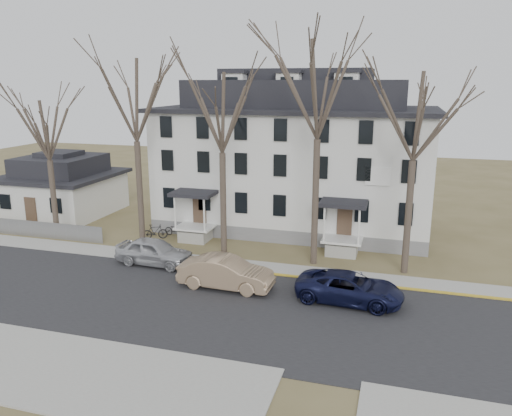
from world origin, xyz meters
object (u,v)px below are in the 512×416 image
(bicycle_left, at_px, (176,230))
(tree_bungalow, at_px, (46,126))
(boarding_house, at_px, (295,158))
(car_tan, at_px, (226,273))
(car_navy, at_px, (350,288))
(small_house, at_px, (62,188))
(bicycle_right, at_px, (155,232))
(car_silver, at_px, (154,252))
(tree_far_left, at_px, (134,94))
(tree_mid_right, at_px, (417,110))
(tree_center, at_px, (319,82))
(tree_mid_left, at_px, (222,107))

(bicycle_left, bearing_deg, tree_bungalow, 118.37)
(boarding_house, xyz_separation_m, car_tan, (-0.98, -13.40, -4.51))
(car_tan, bearing_deg, car_navy, -87.74)
(small_house, bearing_deg, bicycle_right, -22.39)
(car_navy, bearing_deg, car_silver, 84.41)
(small_house, distance_m, tree_bungalow, 9.43)
(tree_far_left, bearing_deg, tree_mid_right, 0.00)
(small_house, distance_m, car_silver, 16.45)
(tree_center, height_order, bicycle_left, tree_center)
(tree_far_left, xyz_separation_m, bicycle_right, (0.11, 1.62, -9.80))
(small_house, relative_size, tree_bungalow, 0.81)
(tree_mid_right, bearing_deg, bicycle_left, 170.82)
(small_house, relative_size, tree_mid_right, 0.68)
(tree_mid_right, distance_m, car_tan, 13.92)
(car_tan, height_order, car_navy, car_tan)
(bicycle_right, bearing_deg, car_tan, -158.53)
(tree_mid_left, distance_m, car_navy, 13.48)
(boarding_house, height_order, tree_far_left, tree_far_left)
(tree_far_left, height_order, car_silver, tree_far_left)
(tree_far_left, xyz_separation_m, tree_mid_left, (6.00, 0.00, -0.74))
(tree_mid_right, relative_size, car_navy, 2.32)
(boarding_house, height_order, car_silver, boarding_house)
(tree_mid_right, bearing_deg, tree_far_left, 180.00)
(tree_mid_left, xyz_separation_m, car_navy, (8.77, -5.16, -8.84))
(tree_mid_left, bearing_deg, bicycle_right, 164.62)
(tree_mid_right, relative_size, bicycle_left, 6.78)
(tree_bungalow, xyz_separation_m, bicycle_right, (7.11, 1.62, -7.57))
(car_navy, relative_size, bicycle_left, 2.92)
(boarding_house, relative_size, bicycle_left, 11.08)
(car_navy, distance_m, bicycle_left, 15.59)
(tree_mid_left, distance_m, bicycle_right, 10.92)
(tree_center, relative_size, tree_mid_right, 1.15)
(tree_center, xyz_separation_m, car_silver, (-9.48, -3.07, -10.25))
(car_silver, bearing_deg, car_navy, -96.52)
(small_house, bearing_deg, bicycle_left, -16.24)
(tree_mid_left, distance_m, tree_center, 6.18)
(car_tan, xyz_separation_m, bicycle_right, (-7.91, 6.86, -0.32))
(tree_bungalow, relative_size, bicycle_right, 5.92)
(tree_center, relative_size, tree_bungalow, 1.36)
(boarding_house, height_order, bicycle_left, boarding_house)
(bicycle_left, distance_m, bicycle_right, 1.53)
(car_silver, relative_size, bicycle_left, 2.61)
(car_silver, distance_m, bicycle_left, 5.84)
(car_tan, bearing_deg, boarding_house, -2.61)
(tree_mid_right, bearing_deg, car_tan, -151.07)
(tree_mid_left, xyz_separation_m, car_silver, (-3.48, -3.07, -8.77))
(tree_bungalow, height_order, car_silver, tree_bungalow)
(tree_mid_left, distance_m, tree_bungalow, 13.08)
(tree_center, xyz_separation_m, bicycle_left, (-10.73, 2.62, -10.59))
(boarding_house, height_order, tree_mid_left, tree_mid_left)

